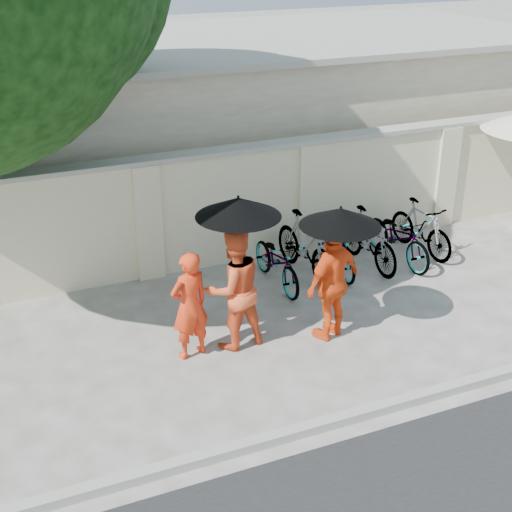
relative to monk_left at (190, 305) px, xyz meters
name	(u,v)px	position (x,y,z in m)	size (l,w,h in m)	color
ground	(279,354)	(1.14, -0.47, -0.79)	(80.00, 80.00, 0.00)	#B0ACA6
kerb	(338,420)	(1.14, -2.17, -0.73)	(40.00, 0.16, 0.12)	#9C9C8F
compound_wall	(256,204)	(2.14, 2.73, 0.21)	(20.00, 0.30, 2.00)	beige
building_behind	(230,117)	(3.14, 6.53, 0.81)	(14.00, 6.00, 3.20)	beige
monk_left	(190,305)	(0.00, 0.00, 0.00)	(0.58, 0.38, 1.59)	red
monk_center	(234,289)	(0.66, 0.02, 0.11)	(0.88, 0.68, 1.81)	#EE592A
parasol_center	(238,207)	(0.71, -0.06, 1.35)	(1.16, 1.16, 1.25)	black
monk_right	(333,282)	(2.05, -0.31, 0.09)	(1.04, 0.43, 1.77)	#FF5518
parasol_right	(340,217)	(2.07, -0.39, 1.12)	(1.13, 1.13, 1.04)	black
bike_0	(277,261)	(2.01, 1.49, -0.36)	(0.58, 1.66, 0.87)	gray
bike_1	(305,246)	(2.60, 1.63, -0.25)	(0.52, 1.83, 1.10)	gray
bike_2	(337,248)	(3.19, 1.59, -0.37)	(0.57, 1.62, 0.85)	gray
bike_3	(369,239)	(3.78, 1.52, -0.28)	(0.48, 1.71, 1.03)	gray
bike_4	(398,237)	(4.37, 1.48, -0.33)	(0.62, 1.79, 0.94)	gray
bike_5	(421,228)	(4.97, 1.64, -0.31)	(0.46, 1.63, 0.98)	gray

